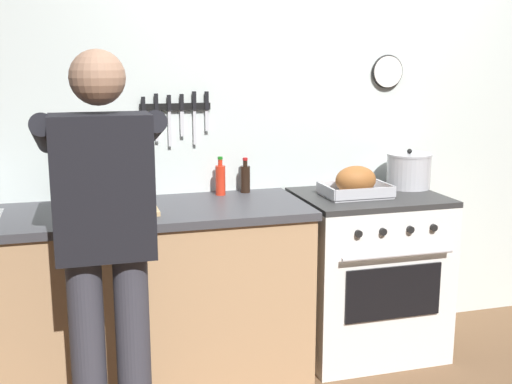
{
  "coord_description": "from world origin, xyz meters",
  "views": [
    {
      "loc": [
        -1.31,
        -2.1,
        1.62
      ],
      "look_at": [
        -0.46,
        0.85,
        0.98
      ],
      "focal_mm": 44.8,
      "sensor_mm": 36.0,
      "label": 1
    }
  ],
  "objects_px": {
    "stove": "(367,273)",
    "bottle_dish_soap": "(116,190)",
    "roasting_pan": "(356,183)",
    "bottle_soy_sauce": "(245,178)",
    "stock_pot": "(409,171)",
    "person_cook": "(105,232)",
    "bottle_hot_sauce": "(220,179)",
    "bottle_olive_oil": "(81,178)",
    "cutting_board": "(119,211)"
  },
  "relations": [
    {
      "from": "bottle_dish_soap",
      "to": "bottle_hot_sauce",
      "type": "xyz_separation_m",
      "value": [
        0.56,
        0.13,
        -0.0
      ]
    },
    {
      "from": "stock_pot",
      "to": "cutting_board",
      "type": "height_order",
      "value": "stock_pot"
    },
    {
      "from": "bottle_soy_sauce",
      "to": "stock_pot",
      "type": "bearing_deg",
      "value": -7.85
    },
    {
      "from": "stove",
      "to": "stock_pot",
      "type": "relative_size",
      "value": 3.57
    },
    {
      "from": "stove",
      "to": "stock_pot",
      "type": "distance_m",
      "value": 0.63
    },
    {
      "from": "person_cook",
      "to": "cutting_board",
      "type": "distance_m",
      "value": 0.54
    },
    {
      "from": "stock_pot",
      "to": "bottle_hot_sauce",
      "type": "bearing_deg",
      "value": 174.65
    },
    {
      "from": "cutting_board",
      "to": "bottle_hot_sauce",
      "type": "bearing_deg",
      "value": 26.08
    },
    {
      "from": "stove",
      "to": "bottle_soy_sauce",
      "type": "height_order",
      "value": "bottle_soy_sauce"
    },
    {
      "from": "stove",
      "to": "roasting_pan",
      "type": "relative_size",
      "value": 2.56
    },
    {
      "from": "roasting_pan",
      "to": "bottle_olive_oil",
      "type": "height_order",
      "value": "bottle_olive_oil"
    },
    {
      "from": "bottle_dish_soap",
      "to": "bottle_olive_oil",
      "type": "bearing_deg",
      "value": 133.6
    },
    {
      "from": "person_cook",
      "to": "roasting_pan",
      "type": "relative_size",
      "value": 4.72
    },
    {
      "from": "cutting_board",
      "to": "bottle_olive_oil",
      "type": "xyz_separation_m",
      "value": [
        -0.16,
        0.31,
        0.11
      ]
    },
    {
      "from": "stove",
      "to": "bottle_hot_sauce",
      "type": "height_order",
      "value": "bottle_hot_sauce"
    },
    {
      "from": "cutting_board",
      "to": "bottle_soy_sauce",
      "type": "distance_m",
      "value": 0.77
    },
    {
      "from": "stove",
      "to": "person_cook",
      "type": "bearing_deg",
      "value": -157.66
    },
    {
      "from": "roasting_pan",
      "to": "bottle_soy_sauce",
      "type": "height_order",
      "value": "bottle_soy_sauce"
    },
    {
      "from": "roasting_pan",
      "to": "bottle_soy_sauce",
      "type": "relative_size",
      "value": 1.82
    },
    {
      "from": "person_cook",
      "to": "stock_pot",
      "type": "height_order",
      "value": "person_cook"
    },
    {
      "from": "stove",
      "to": "bottle_soy_sauce",
      "type": "relative_size",
      "value": 4.66
    },
    {
      "from": "roasting_pan",
      "to": "bottle_olive_oil",
      "type": "distance_m",
      "value": 1.44
    },
    {
      "from": "stock_pot",
      "to": "bottle_hot_sauce",
      "type": "height_order",
      "value": "stock_pot"
    },
    {
      "from": "person_cook",
      "to": "stock_pot",
      "type": "relative_size",
      "value": 6.58
    },
    {
      "from": "bottle_dish_soap",
      "to": "bottle_soy_sauce",
      "type": "xyz_separation_m",
      "value": [
        0.71,
        0.16,
        -0.01
      ]
    },
    {
      "from": "cutting_board",
      "to": "bottle_dish_soap",
      "type": "distance_m",
      "value": 0.16
    },
    {
      "from": "roasting_pan",
      "to": "stock_pot",
      "type": "relative_size",
      "value": 1.4
    },
    {
      "from": "bottle_hot_sauce",
      "to": "bottle_olive_oil",
      "type": "bearing_deg",
      "value": 177.46
    },
    {
      "from": "cutting_board",
      "to": "bottle_olive_oil",
      "type": "relative_size",
      "value": 1.22
    },
    {
      "from": "stove",
      "to": "person_cook",
      "type": "height_order",
      "value": "person_cook"
    },
    {
      "from": "person_cook",
      "to": "bottle_dish_soap",
      "type": "xyz_separation_m",
      "value": [
        0.09,
        0.67,
        0.03
      ]
    },
    {
      "from": "stock_pot",
      "to": "bottle_olive_oil",
      "type": "relative_size",
      "value": 0.85
    },
    {
      "from": "stock_pot",
      "to": "cutting_board",
      "type": "bearing_deg",
      "value": -173.98
    },
    {
      "from": "stove",
      "to": "bottle_soy_sauce",
      "type": "xyz_separation_m",
      "value": [
        -0.64,
        0.24,
        0.53
      ]
    },
    {
      "from": "stock_pot",
      "to": "bottle_olive_oil",
      "type": "bearing_deg",
      "value": 175.78
    },
    {
      "from": "cutting_board",
      "to": "roasting_pan",
      "type": "bearing_deg",
      "value": 1.9
    },
    {
      "from": "bottle_dish_soap",
      "to": "bottle_soy_sauce",
      "type": "relative_size",
      "value": 1.09
    },
    {
      "from": "person_cook",
      "to": "bottle_hot_sauce",
      "type": "height_order",
      "value": "person_cook"
    },
    {
      "from": "cutting_board",
      "to": "bottle_soy_sauce",
      "type": "relative_size",
      "value": 1.86
    },
    {
      "from": "bottle_olive_oil",
      "to": "bottle_dish_soap",
      "type": "relative_size",
      "value": 1.41
    },
    {
      "from": "stove",
      "to": "bottle_dish_soap",
      "type": "distance_m",
      "value": 1.45
    },
    {
      "from": "roasting_pan",
      "to": "cutting_board",
      "type": "distance_m",
      "value": 1.25
    },
    {
      "from": "bottle_dish_soap",
      "to": "bottle_hot_sauce",
      "type": "height_order",
      "value": "same"
    },
    {
      "from": "cutting_board",
      "to": "bottle_olive_oil",
      "type": "distance_m",
      "value": 0.36
    },
    {
      "from": "bottle_dish_soap",
      "to": "roasting_pan",
      "type": "bearing_deg",
      "value": -4.45
    },
    {
      "from": "bottle_olive_oil",
      "to": "bottle_soy_sauce",
      "type": "height_order",
      "value": "bottle_olive_oil"
    },
    {
      "from": "bottle_hot_sauce",
      "to": "bottle_soy_sauce",
      "type": "relative_size",
      "value": 1.08
    },
    {
      "from": "person_cook",
      "to": "cutting_board",
      "type": "bearing_deg",
      "value": 3.67
    },
    {
      "from": "stove",
      "to": "bottle_dish_soap",
      "type": "xyz_separation_m",
      "value": [
        -1.35,
        0.08,
        0.54
      ]
    },
    {
      "from": "bottle_hot_sauce",
      "to": "bottle_soy_sauce",
      "type": "distance_m",
      "value": 0.15
    }
  ]
}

